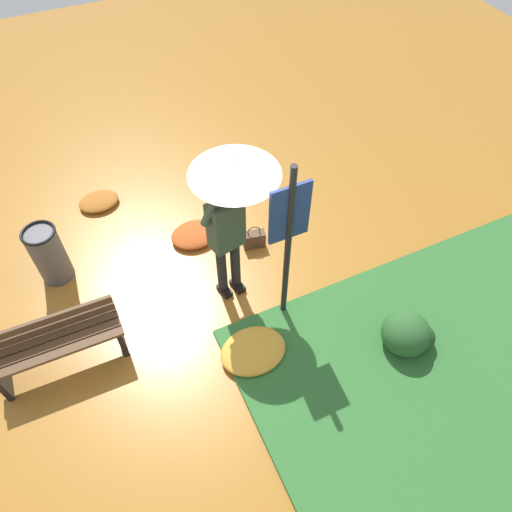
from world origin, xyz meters
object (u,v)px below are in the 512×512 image
(handbag, at_px, (254,239))
(info_sign_post, at_px, (289,231))
(person_with_umbrella, at_px, (231,197))
(trash_bin, at_px, (49,254))
(park_bench, at_px, (57,344))

(handbag, bearing_deg, info_sign_post, -96.12)
(person_with_umbrella, relative_size, trash_bin, 2.45)
(info_sign_post, xyz_separation_m, handbag, (0.12, 1.11, -1.32))
(person_with_umbrella, bearing_deg, info_sign_post, -57.53)
(handbag, xyz_separation_m, park_bench, (-2.67, -0.71, 0.28))
(park_bench, bearing_deg, person_with_umbrella, 5.19)
(trash_bin, bearing_deg, info_sign_post, -35.45)
(person_with_umbrella, distance_m, park_bench, 2.47)
(park_bench, relative_size, trash_bin, 1.68)
(info_sign_post, distance_m, trash_bin, 3.14)
(trash_bin, bearing_deg, handbag, -13.46)
(person_with_umbrella, distance_m, handbag, 1.60)
(info_sign_post, bearing_deg, handbag, 83.88)
(park_bench, bearing_deg, handbag, 14.95)
(handbag, distance_m, trash_bin, 2.63)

